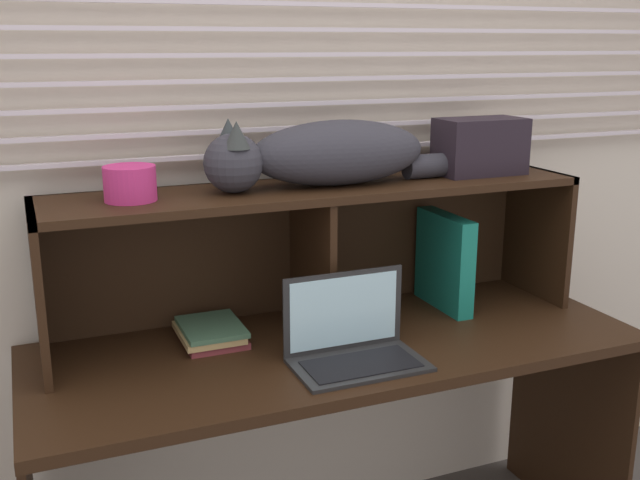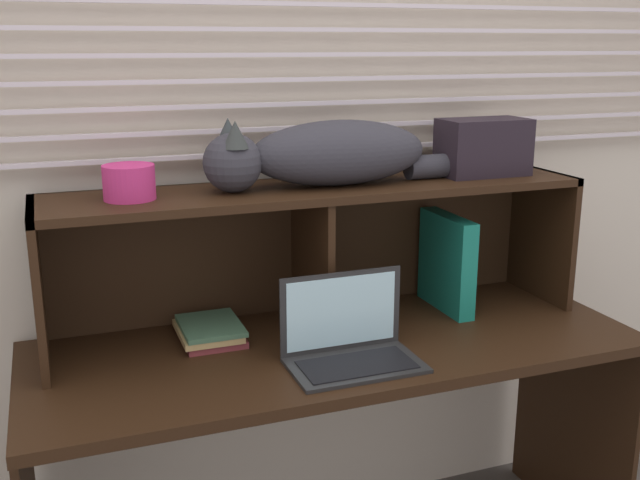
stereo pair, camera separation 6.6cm
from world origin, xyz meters
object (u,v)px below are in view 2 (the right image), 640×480
Objects in this scene: laptop at (350,343)px; storage_box at (483,147)px; small_basket at (129,182)px; binder_upright at (447,262)px; book_stack at (210,331)px; cat at (326,154)px.

laptop is 1.29× the size of storage_box.
laptop is 2.56× the size of small_basket.
binder_upright is 1.13× the size of storage_box.
book_stack is at bearing 138.78° from laptop.
laptop is 0.68m from small_basket.
laptop is at bearing -153.66° from storage_box.
book_stack is 1.63× the size of small_basket.
laptop is 0.40m from book_stack.
binder_upright reaches higher than book_stack.
book_stack is 0.95m from storage_box.
small_basket reaches higher than binder_upright.
binder_upright is at bearing 0.00° from cat.
cat is 0.52m from laptop.
cat is 0.53m from small_basket.
cat is at bearing -0.37° from book_stack.
binder_upright is 0.74m from book_stack.
cat reaches higher than storage_box.
book_stack is (-0.73, 0.00, -0.12)m from binder_upright.
binder_upright is at bearing 180.00° from storage_box.
cat is at bearing 180.00° from binder_upright.
book_stack is at bearing 179.63° from cat.
laptop is 1.14× the size of binder_upright.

